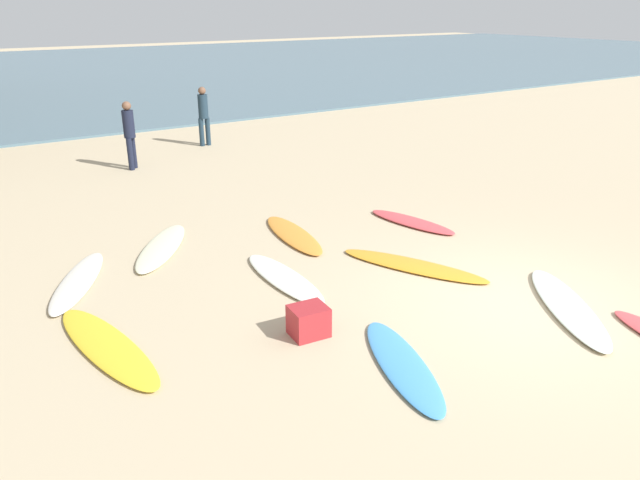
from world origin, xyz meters
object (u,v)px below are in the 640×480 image
(surfboard_6, at_px, (107,346))
(beachgoer_mid, at_px, (129,132))
(surfboard_10, at_px, (568,307))
(beach_cooler, at_px, (309,321))
(surfboard_5, at_px, (403,365))
(surfboard_8, at_px, (412,222))
(surfboard_9, at_px, (413,266))
(surfboard_2, at_px, (284,278))
(surfboard_3, at_px, (161,247))
(surfboard_7, at_px, (78,281))
(surfboard_1, at_px, (293,235))
(beachgoer_near, at_px, (203,113))

(surfboard_6, xyz_separation_m, beachgoer_mid, (3.00, 8.32, 0.90))
(surfboard_10, bearing_deg, surfboard_6, 9.29)
(surfboard_6, bearing_deg, beach_cooler, -34.01)
(surfboard_5, bearing_deg, surfboard_8, 66.59)
(surfboard_9, relative_size, surfboard_10, 1.02)
(surfboard_8, relative_size, surfboard_10, 0.79)
(beach_cooler, bearing_deg, surfboard_2, 70.07)
(surfboard_3, height_order, surfboard_5, surfboard_3)
(beach_cooler, bearing_deg, surfboard_10, -22.99)
(surfboard_9, bearing_deg, surfboard_8, -155.98)
(surfboard_6, bearing_deg, surfboard_7, 77.66)
(beachgoer_mid, bearing_deg, surfboard_8, 63.08)
(surfboard_8, distance_m, beachgoer_mid, 7.73)
(surfboard_3, relative_size, surfboard_5, 1.08)
(surfboard_2, relative_size, beachgoer_mid, 1.26)
(surfboard_7, height_order, beachgoer_mid, beachgoer_mid)
(surfboard_5, bearing_deg, surfboard_10, 15.91)
(surfboard_1, relative_size, surfboard_8, 1.13)
(surfboard_3, bearing_deg, surfboard_5, -42.33)
(surfboard_3, distance_m, surfboard_7, 1.64)
(surfboard_10, bearing_deg, beachgoer_mid, -43.28)
(surfboard_9, xyz_separation_m, surfboard_10, (0.80, -2.24, 0.01))
(surfboard_8, bearing_deg, beachgoer_near, -97.88)
(surfboard_6, height_order, surfboard_9, surfboard_6)
(surfboard_6, relative_size, beachgoer_mid, 1.46)
(surfboard_6, height_order, surfboard_8, surfboard_8)
(surfboard_9, height_order, beachgoer_near, beachgoer_near)
(surfboard_2, height_order, surfboard_6, surfboard_2)
(surfboard_8, height_order, surfboard_9, surfboard_8)
(surfboard_6, bearing_deg, surfboard_9, -11.06)
(surfboard_3, relative_size, surfboard_6, 0.89)
(surfboard_2, relative_size, surfboard_9, 0.86)
(surfboard_1, bearing_deg, surfboard_10, -60.90)
(surfboard_9, relative_size, beachgoer_near, 1.46)
(surfboard_2, distance_m, beachgoer_near, 9.80)
(surfboard_6, bearing_deg, surfboard_8, 4.02)
(surfboard_6, bearing_deg, surfboard_3, 50.20)
(surfboard_3, relative_size, beach_cooler, 4.82)
(beachgoer_mid, bearing_deg, surfboard_3, 25.97)
(surfboard_6, xyz_separation_m, surfboard_8, (6.11, 1.31, 0.00))
(surfboard_8, height_order, beach_cooler, beach_cooler)
(surfboard_2, distance_m, surfboard_6, 2.83)
(surfboard_5, height_order, beachgoer_near, beachgoer_near)
(surfboard_1, height_order, surfboard_5, surfboard_1)
(surfboard_5, height_order, surfboard_7, surfboard_7)
(beach_cooler, bearing_deg, beachgoer_near, 72.61)
(beachgoer_mid, bearing_deg, surfboard_10, 52.47)
(surfboard_9, bearing_deg, surfboard_3, -68.80)
(surfboard_9, relative_size, beachgoer_mid, 1.46)
(surfboard_2, height_order, surfboard_10, surfboard_10)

